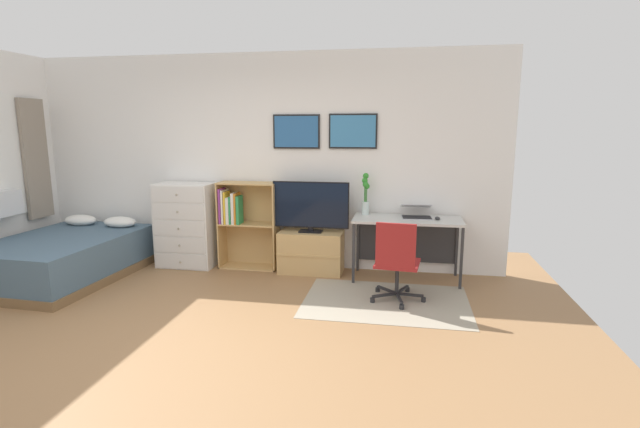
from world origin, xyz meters
name	(u,v)px	position (x,y,z in m)	size (l,w,h in m)	color
ground_plane	(179,345)	(0.00, 0.00, 0.00)	(7.20, 7.20, 0.00)	#936B44
wall_back_with_posters	(263,162)	(0.01, 2.43, 1.36)	(6.12, 0.09, 2.70)	white
area_rug	(386,301)	(1.66, 1.31, 0.00)	(1.70, 1.20, 0.01)	#9E937F
bed	(64,257)	(-2.18, 1.42, 0.26)	(1.44, 1.95, 0.63)	brown
dresser	(186,225)	(-0.95, 2.15, 0.54)	(0.73, 0.46, 1.09)	silver
bookshelf	(243,219)	(-0.21, 2.23, 0.64)	(0.75, 0.30, 1.11)	tan
tv_stand	(311,252)	(0.69, 2.17, 0.26)	(0.79, 0.41, 0.52)	tan
television	(311,207)	(0.69, 2.15, 0.83)	(0.94, 0.16, 0.62)	black
desk	(407,229)	(1.86, 2.17, 0.60)	(1.26, 0.56, 0.74)	silver
office_chair	(397,260)	(1.75, 1.30, 0.46)	(0.57, 0.58, 0.86)	#232326
laptop	(416,212)	(1.96, 2.19, 0.80)	(0.38, 0.41, 0.16)	#B7B7BC
computer_mouse	(437,218)	(2.20, 2.09, 0.76)	(0.06, 0.10, 0.03)	#262628
bamboo_vase	(366,195)	(1.35, 2.25, 0.98)	(0.09, 0.10, 0.51)	silver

